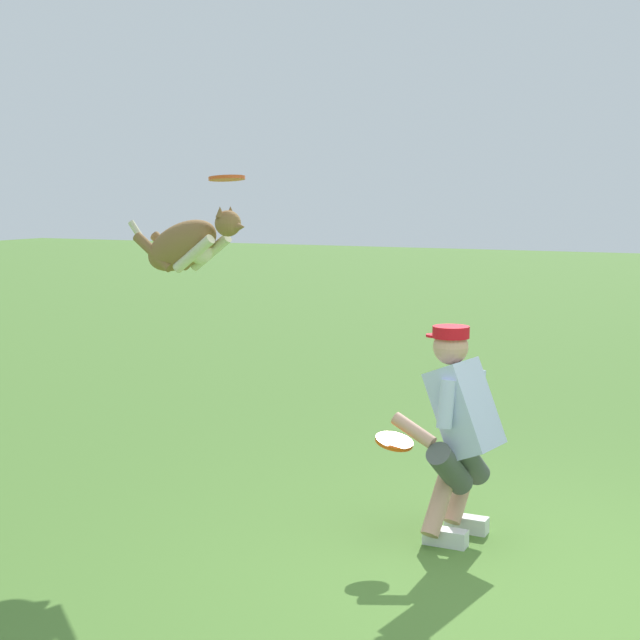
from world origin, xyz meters
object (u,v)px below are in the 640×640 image
Objects in this scene: person at (459,426)px; frisbee_flying at (227,178)px; frisbee_held at (394,441)px; dog at (187,245)px.

person is 2.15m from frisbee_flying.
person is 0.40m from frisbee_held.
frisbee_flying reaches higher than dog.
person is at bearing -151.09° from frisbee_held.
dog is 1.93m from frisbee_held.
frisbee_held is (-1.23, 0.16, -1.56)m from frisbee_flying.
person is at bearing -178.99° from frisbee_flying.
dog is 4.22× the size of frisbee_flying.
dog is at bearing -3.47° from frisbee_flying.
frisbee_flying is 1.03× the size of frisbee_held.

